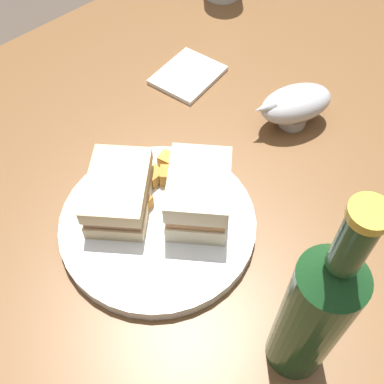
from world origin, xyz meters
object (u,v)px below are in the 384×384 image
cider_bottle (314,312)px  napkin (188,75)px  plate (158,224)px  sandwich_half_right (119,192)px  sandwich_half_left (199,194)px  gravy_boat (295,104)px

cider_bottle → napkin: size_ratio=2.55×
plate → sandwich_half_right: sandwich_half_right is taller
sandwich_half_right → cider_bottle: cider_bottle is taller
sandwich_half_left → sandwich_half_right: size_ratio=0.96×
cider_bottle → gravy_boat: bearing=39.4°
sandwich_half_right → gravy_boat: size_ratio=0.99×
gravy_boat → cider_bottle: cider_bottle is taller
sandwich_half_left → sandwich_half_right: 0.10m
gravy_boat → cider_bottle: size_ratio=0.48×
sandwich_half_right → napkin: 0.29m
sandwich_half_left → napkin: bearing=49.2°
sandwich_half_right → cider_bottle: 0.29m
gravy_boat → sandwich_half_right: bearing=170.2°
gravy_boat → napkin: (-0.04, 0.19, -0.04)m
cider_bottle → sandwich_half_right: bearing=93.9°
gravy_boat → cider_bottle: (-0.27, -0.23, 0.07)m
sandwich_half_left → napkin: size_ratio=1.15×
cider_bottle → napkin: cider_bottle is taller
sandwich_half_right → gravy_boat: sandwich_half_right is taller
gravy_boat → napkin: 0.20m
sandwich_half_right → gravy_boat: 0.30m
plate → sandwich_half_left: sandwich_half_left is taller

